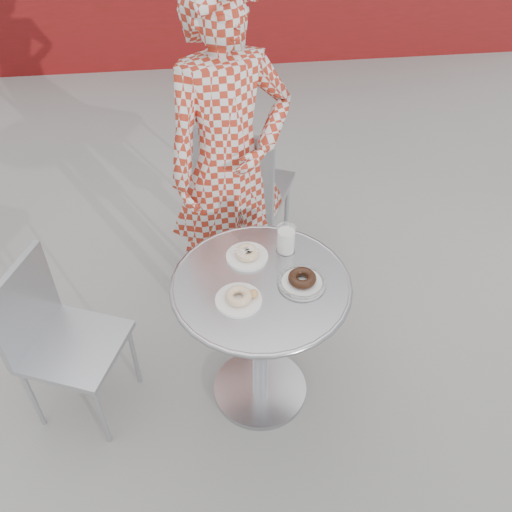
{
  "coord_description": "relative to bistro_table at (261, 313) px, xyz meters",
  "views": [
    {
      "loc": [
        -0.22,
        -1.6,
        2.33
      ],
      "look_at": [
        -0.03,
        0.05,
        0.8
      ],
      "focal_mm": 40.0,
      "sensor_mm": 36.0,
      "label": 1
    }
  ],
  "objects": [
    {
      "name": "ground",
      "position": [
        0.02,
        0.04,
        -0.55
      ],
      "size": [
        60.0,
        60.0,
        0.0
      ],
      "primitive_type": "plane",
      "color": "#A29F9A",
      "rests_on": "ground"
    },
    {
      "name": "bistro_table",
      "position": [
        0.0,
        0.0,
        0.0
      ],
      "size": [
        0.72,
        0.72,
        0.73
      ],
      "rotation": [
        0.0,
        0.0,
        0.22
      ],
      "color": "silver",
      "rests_on": "ground"
    },
    {
      "name": "chair_far",
      "position": [
        0.01,
        0.92,
        -0.25
      ],
      "size": [
        0.62,
        0.62,
        0.98
      ],
      "rotation": [
        0.0,
        0.0,
        2.72
      ],
      "color": "#A9ACB1",
      "rests_on": "ground"
    },
    {
      "name": "chair_left",
      "position": [
        -0.8,
        0.03,
        -0.3
      ],
      "size": [
        0.5,
        0.5,
        0.81
      ],
      "rotation": [
        0.0,
        0.0,
        1.18
      ],
      "color": "#A9ACB1",
      "rests_on": "ground"
    },
    {
      "name": "seated_person",
      "position": [
        -0.07,
        0.67,
        0.3
      ],
      "size": [
        0.72,
        0.59,
        1.7
      ],
      "primitive_type": "imported",
      "rotation": [
        0.0,
        0.0,
        0.34
      ],
      "color": "#B02E1B",
      "rests_on": "ground"
    },
    {
      "name": "plate_far",
      "position": [
        -0.04,
        0.15,
        0.2
      ],
      "size": [
        0.17,
        0.17,
        0.04
      ],
      "rotation": [
        0.0,
        0.0,
        0.37
      ],
      "color": "white",
      "rests_on": "bistro_table"
    },
    {
      "name": "plate_near",
      "position": [
        -0.09,
        -0.09,
        0.2
      ],
      "size": [
        0.18,
        0.18,
        0.05
      ],
      "rotation": [
        0.0,
        0.0,
        -0.27
      ],
      "color": "white",
      "rests_on": "bistro_table"
    },
    {
      "name": "plate_checker",
      "position": [
        0.16,
        -0.02,
        0.19
      ],
      "size": [
        0.19,
        0.19,
        0.05
      ],
      "rotation": [
        0.0,
        0.0,
        0.29
      ],
      "color": "white",
      "rests_on": "bistro_table"
    },
    {
      "name": "milk_cup",
      "position": [
        0.13,
        0.18,
        0.24
      ],
      "size": [
        0.08,
        0.08,
        0.12
      ],
      "rotation": [
        0.0,
        0.0,
        -0.3
      ],
      "color": "white",
      "rests_on": "bistro_table"
    }
  ]
}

